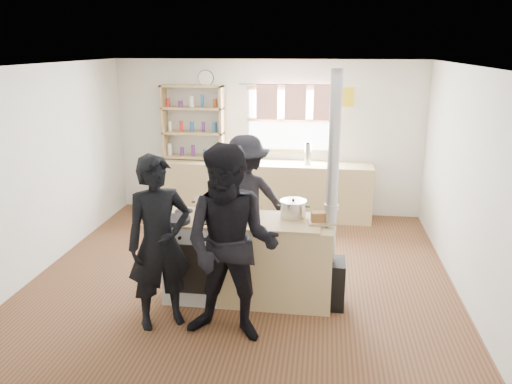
# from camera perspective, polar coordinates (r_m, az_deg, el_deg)

# --- Properties ---
(ground) EXTENTS (5.00, 5.00, 0.01)m
(ground) POSITION_cam_1_polar(r_m,az_deg,el_deg) (6.21, -1.45, -9.49)
(ground) COLOR brown
(ground) RESTS_ON ground
(back_counter) EXTENTS (3.40, 0.55, 0.90)m
(back_counter) POSITION_cam_1_polar(r_m,az_deg,el_deg) (8.11, 1.05, 0.27)
(back_counter) COLOR tan
(back_counter) RESTS_ON ground
(shelving_unit) EXTENTS (1.00, 0.28, 1.20)m
(shelving_unit) POSITION_cam_1_polar(r_m,az_deg,el_deg) (8.22, -7.22, 7.95)
(shelving_unit) COLOR tan
(shelving_unit) RESTS_ON back_counter
(thermos) EXTENTS (0.10, 0.10, 0.33)m
(thermos) POSITION_cam_1_polar(r_m,az_deg,el_deg) (7.91, 5.93, 4.37)
(thermos) COLOR silver
(thermos) RESTS_ON back_counter
(cooking_island) EXTENTS (1.97, 0.64, 0.93)m
(cooking_island) POSITION_cam_1_polar(r_m,az_deg,el_deg) (5.50, -0.92, -7.66)
(cooking_island) COLOR white
(cooking_island) RESTS_ON ground
(skillet_greens) EXTENTS (0.42, 0.42, 0.05)m
(skillet_greens) POSITION_cam_1_polar(r_m,az_deg,el_deg) (5.29, -9.18, -3.15)
(skillet_greens) COLOR black
(skillet_greens) RESTS_ON cooking_island
(roast_tray) EXTENTS (0.33, 0.31, 0.07)m
(roast_tray) POSITION_cam_1_polar(r_m,az_deg,el_deg) (5.29, -1.64, -2.81)
(roast_tray) COLOR silver
(roast_tray) RESTS_ON cooking_island
(stockpot_stove) EXTENTS (0.22, 0.22, 0.18)m
(stockpot_stove) POSITION_cam_1_polar(r_m,az_deg,el_deg) (5.57, -5.88, -1.42)
(stockpot_stove) COLOR silver
(stockpot_stove) RESTS_ON cooking_island
(stockpot_counter) EXTENTS (0.28, 0.28, 0.21)m
(stockpot_counter) POSITION_cam_1_polar(r_m,az_deg,el_deg) (5.37, 4.27, -1.93)
(stockpot_counter) COLOR #B8B8BB
(stockpot_counter) RESTS_ON cooking_island
(bread_board) EXTENTS (0.31, 0.24, 0.12)m
(bread_board) POSITION_cam_1_polar(r_m,az_deg,el_deg) (5.24, 7.53, -3.00)
(bread_board) COLOR tan
(bread_board) RESTS_ON cooking_island
(flue_heater) EXTENTS (0.35, 0.35, 2.50)m
(flue_heater) POSITION_cam_1_polar(r_m,az_deg,el_deg) (5.34, 8.38, -6.51)
(flue_heater) COLOR black
(flue_heater) RESTS_ON ground
(person_near_left) EXTENTS (0.76, 0.70, 1.74)m
(person_near_left) POSITION_cam_1_polar(r_m,az_deg,el_deg) (4.95, -10.98, -5.74)
(person_near_left) COLOR black
(person_near_left) RESTS_ON ground
(person_near_right) EXTENTS (0.99, 0.81, 1.89)m
(person_near_right) POSITION_cam_1_polar(r_m,az_deg,el_deg) (4.61, -2.87, -6.13)
(person_near_right) COLOR black
(person_near_right) RESTS_ON ground
(person_far) EXTENTS (1.21, 0.91, 1.66)m
(person_far) POSITION_cam_1_polar(r_m,az_deg,el_deg) (6.32, -1.20, -0.90)
(person_far) COLOR black
(person_far) RESTS_ON ground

